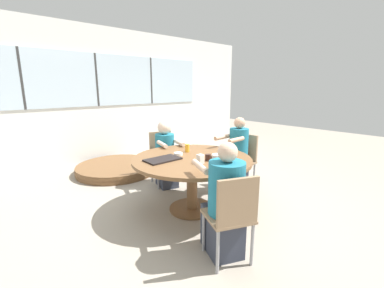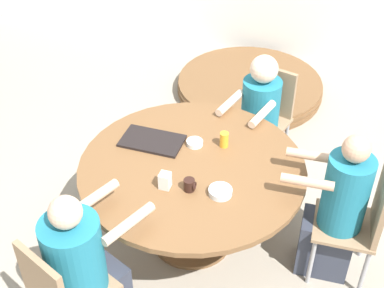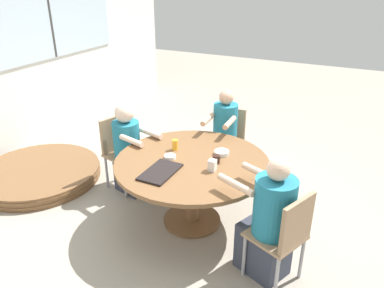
# 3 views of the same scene
# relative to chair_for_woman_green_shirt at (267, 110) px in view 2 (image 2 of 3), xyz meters

# --- Properties ---
(ground_plane) EXTENTS (16.00, 16.00, 0.00)m
(ground_plane) POSITION_rel_chair_for_woman_green_shirt_xyz_m (-0.30, -1.09, -0.52)
(ground_plane) COLOR gray
(dining_table) EXTENTS (1.52, 1.52, 0.72)m
(dining_table) POSITION_rel_chair_for_woman_green_shirt_xyz_m (-0.30, -1.09, 0.08)
(dining_table) COLOR brown
(dining_table) RESTS_ON ground_plane
(chair_for_woman_green_shirt) EXTENTS (0.49, 0.49, 0.87)m
(chair_for_woman_green_shirt) POSITION_rel_chair_for_woman_green_shirt_xyz_m (0.00, 0.00, 0.00)
(chair_for_woman_green_shirt) COLOR #937556
(chair_for_woman_green_shirt) RESTS_ON ground_plane
(chair_for_man_teal_shirt) EXTENTS (0.42, 0.42, 0.87)m
(chair_for_man_teal_shirt) POSITION_rel_chair_for_woman_green_shirt_xyz_m (0.84, -1.04, 0.00)
(chair_for_man_teal_shirt) COLOR #937556
(chair_for_man_teal_shirt) RESTS_ON ground_plane
(person_woman_green_shirt) EXTENTS (0.44, 0.61, 1.08)m
(person_woman_green_shirt) POSITION_rel_chair_for_woman_green_shirt_xyz_m (-0.04, -0.16, -0.03)
(person_woman_green_shirt) COLOR #333847
(person_woman_green_shirt) RESTS_ON ground_plane
(person_man_blue_shirt) EXTENTS (0.54, 0.69, 1.13)m
(person_man_blue_shirt) POSITION_rel_chair_for_woman_green_shirt_xyz_m (-0.67, -1.98, -0.02)
(person_man_blue_shirt) COLOR #333847
(person_man_blue_shirt) RESTS_ON ground_plane
(person_man_teal_shirt) EXTENTS (0.56, 0.34, 1.15)m
(person_man_teal_shirt) POSITION_rel_chair_for_woman_green_shirt_xyz_m (0.67, -1.05, 0.01)
(person_man_teal_shirt) COLOR #333847
(person_man_teal_shirt) RESTS_ON ground_plane
(food_tray_dark) EXTENTS (0.43, 0.26, 0.02)m
(food_tray_dark) POSITION_rel_chair_for_woman_green_shirt_xyz_m (-0.64, -0.94, 0.21)
(food_tray_dark) COLOR black
(food_tray_dark) RESTS_ON dining_table
(coffee_mug) EXTENTS (0.08, 0.07, 0.08)m
(coffee_mug) POSITION_rel_chair_for_woman_green_shirt_xyz_m (-0.23, -1.33, 0.24)
(coffee_mug) COLOR black
(coffee_mug) RESTS_ON dining_table
(juice_glass) EXTENTS (0.06, 0.06, 0.11)m
(juice_glass) POSITION_rel_chair_for_woman_green_shirt_xyz_m (-0.15, -0.83, 0.25)
(juice_glass) COLOR gold
(juice_glass) RESTS_ON dining_table
(milk_carton_small) EXTENTS (0.07, 0.07, 0.11)m
(milk_carton_small) POSITION_rel_chair_for_woman_green_shirt_xyz_m (-0.39, -1.35, 0.25)
(milk_carton_small) COLOR silver
(milk_carton_small) RESTS_ON dining_table
(bowl_white_shallow) EXTENTS (0.15, 0.15, 0.04)m
(bowl_white_shallow) POSITION_rel_chair_for_woman_green_shirt_xyz_m (-0.04, -1.30, 0.22)
(bowl_white_shallow) COLOR silver
(bowl_white_shallow) RESTS_ON dining_table
(bowl_cereal) EXTENTS (0.12, 0.12, 0.03)m
(bowl_cereal) POSITION_rel_chair_for_woman_green_shirt_xyz_m (-0.35, -0.88, 0.22)
(bowl_cereal) COLOR white
(bowl_cereal) RESTS_ON dining_table
(folded_table_stack) EXTENTS (1.50, 1.50, 0.15)m
(folded_table_stack) POSITION_rel_chair_for_woman_green_shirt_xyz_m (-0.36, 1.02, -0.44)
(folded_table_stack) COLOR brown
(folded_table_stack) RESTS_ON ground_plane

